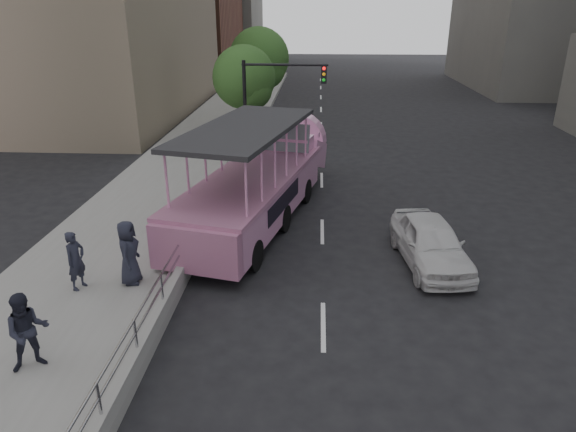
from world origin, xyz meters
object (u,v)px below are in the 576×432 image
car (431,242)px  street_tree_far (261,60)px  pedestrian_near (76,261)px  pedestrian_far (129,252)px  pedestrian_mid (28,331)px  street_tree_near (246,80)px  traffic_signal (269,96)px  parking_sign (233,148)px  duck_boat (262,180)px

car → street_tree_far: (-7.47, 20.26, 3.56)m
street_tree_far → pedestrian_near: bearing=-96.7°
pedestrian_far → street_tree_far: bearing=-6.3°
pedestrian_mid → pedestrian_far: 3.86m
pedestrian_far → pedestrian_near: bearing=103.5°
car → street_tree_near: 16.48m
car → street_tree_far: 21.89m
traffic_signal → pedestrian_far: bearing=-101.9°
parking_sign → street_tree_near: size_ratio=0.49×
duck_boat → pedestrian_far: 6.83m
parking_sign → pedestrian_mid: bearing=-99.9°
duck_boat → pedestrian_mid: size_ratio=6.61×
car → parking_sign: parking_sign is taller
duck_boat → street_tree_far: 16.74m
pedestrian_near → pedestrian_far: 1.41m
pedestrian_near → traffic_signal: traffic_signal is taller
car → pedestrian_far: (-8.82, -2.22, 0.49)m
pedestrian_mid → street_tree_near: street_tree_near is taller
pedestrian_far → street_tree_far: 22.73m
duck_boat → pedestrian_far: size_ratio=6.36×
car → parking_sign: 10.46m
duck_boat → street_tree_far: size_ratio=1.84×
duck_boat → street_tree_far: bearing=96.1°
street_tree_far → traffic_signal: bearing=-81.6°
duck_boat → parking_sign: 3.88m
pedestrian_near → traffic_signal: (4.09, 13.45, 2.35)m
pedestrian_far → traffic_signal: bearing=-14.8°
duck_boat → pedestrian_mid: duck_boat is taller
pedestrian_mid → parking_sign: (2.32, 13.35, 0.55)m
traffic_signal → pedestrian_mid: bearing=-102.1°
duck_boat → traffic_signal: (-0.36, 6.97, 2.07)m
parking_sign → street_tree_near: (-0.30, 6.90, 2.06)m
pedestrian_far → street_tree_near: size_ratio=0.33×
duck_boat → pedestrian_near: 7.87m
duck_boat → parking_sign: bearing=115.2°
traffic_signal → street_tree_near: street_tree_near is taller
traffic_signal → car: bearing=-60.7°
car → parking_sign: (-7.36, 7.36, 1.01)m
duck_boat → traffic_signal: bearing=92.9°
street_tree_far → parking_sign: bearing=-89.5°
pedestrian_mid → street_tree_near: size_ratio=0.31×
traffic_signal → duck_boat: bearing=-87.1°
pedestrian_mid → traffic_signal: 17.36m
duck_boat → traffic_signal: size_ratio=2.29×
car → pedestrian_mid: 11.40m
car → pedestrian_far: bearing=-172.7°
pedestrian_mid → traffic_signal: (3.61, 16.82, 2.30)m
pedestrian_mid → street_tree_far: 26.53m
duck_boat → pedestrian_mid: bearing=-112.0°
car → pedestrian_mid: pedestrian_mid is taller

